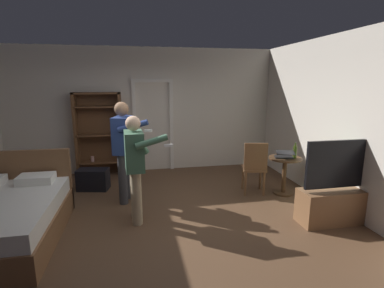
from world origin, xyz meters
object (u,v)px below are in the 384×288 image
object	(u,v)px
laptop	(284,155)
wooden_chair	(254,166)
person_blue_shirt	(135,161)
person_striped_shirt	(124,144)
side_table	(284,170)
bookshelf	(99,131)
suitcase_dark	(93,179)
tv_flatscreen	(340,199)
bottle_on_table	(295,152)

from	to	relation	value
laptop	wooden_chair	size ratio (longest dim) A/B	0.42
laptop	person_blue_shirt	size ratio (longest dim) A/B	0.26
wooden_chair	person_striped_shirt	xyz separation A→B (m)	(-2.34, 0.12, 0.47)
side_table	laptop	bearing A→B (deg)	-137.44
wooden_chair	bookshelf	bearing A→B (deg)	148.90
side_table	laptop	xyz separation A→B (m)	(-0.04, -0.04, 0.28)
wooden_chair	suitcase_dark	size ratio (longest dim) A/B	1.72
person_blue_shirt	suitcase_dark	world-z (taller)	person_blue_shirt
wooden_chair	person_blue_shirt	bearing A→B (deg)	-162.63
tv_flatscreen	laptop	bearing A→B (deg)	104.42
suitcase_dark	bottle_on_table	bearing A→B (deg)	-3.07
side_table	suitcase_dark	xyz separation A→B (m)	(-3.53, 0.91, -0.26)
laptop	suitcase_dark	world-z (taller)	laptop
side_table	wooden_chair	xyz separation A→B (m)	(-0.55, 0.11, 0.08)
tv_flatscreen	side_table	bearing A→B (deg)	101.93
laptop	person_striped_shirt	size ratio (longest dim) A/B	0.24
bottle_on_table	person_blue_shirt	world-z (taller)	person_blue_shirt
bottle_on_table	person_striped_shirt	size ratio (longest dim) A/B	0.17
person_blue_shirt	bookshelf	bearing A→B (deg)	107.53
bottle_on_table	person_blue_shirt	xyz separation A→B (m)	(-2.84, -0.49, 0.10)
laptop	person_blue_shirt	world-z (taller)	person_blue_shirt
bookshelf	tv_flatscreen	bearing A→B (deg)	-39.45
laptop	person_blue_shirt	xyz separation A→B (m)	(-2.66, -0.52, 0.17)
laptop	wooden_chair	distance (m)	0.57
wooden_chair	side_table	bearing A→B (deg)	-11.18
bookshelf	person_blue_shirt	world-z (taller)	bookshelf
bookshelf	laptop	world-z (taller)	bookshelf
laptop	wooden_chair	bearing A→B (deg)	163.54
laptop	wooden_chair	world-z (taller)	wooden_chair
tv_flatscreen	side_table	world-z (taller)	tv_flatscreen
person_striped_shirt	bookshelf	bearing A→B (deg)	109.63
person_striped_shirt	suitcase_dark	world-z (taller)	person_striped_shirt
wooden_chair	suitcase_dark	xyz separation A→B (m)	(-2.98, 0.80, -0.34)
tv_flatscreen	bottle_on_table	bearing A→B (deg)	95.75
laptop	bottle_on_table	world-z (taller)	bottle_on_table
bottle_on_table	side_table	bearing A→B (deg)	150.26
person_striped_shirt	suitcase_dark	distance (m)	1.24
bottle_on_table	wooden_chair	xyz separation A→B (m)	(-0.69, 0.19, -0.28)
bookshelf	person_striped_shirt	distance (m)	1.75
wooden_chair	laptop	bearing A→B (deg)	-16.46
laptop	person_blue_shirt	bearing A→B (deg)	-168.84
bookshelf	wooden_chair	size ratio (longest dim) A/B	1.86
person_blue_shirt	laptop	bearing A→B (deg)	11.16
tv_flatscreen	person_blue_shirt	bearing A→B (deg)	167.99
side_table	suitcase_dark	bearing A→B (deg)	165.52
side_table	wooden_chair	size ratio (longest dim) A/B	0.71
bookshelf	laptop	xyz separation A→B (m)	(3.43, -1.91, -0.25)
tv_flatscreen	side_table	distance (m)	1.23
bottle_on_table	wooden_chair	size ratio (longest dim) A/B	0.29
person_blue_shirt	person_striped_shirt	xyz separation A→B (m)	(-0.18, 0.79, 0.09)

